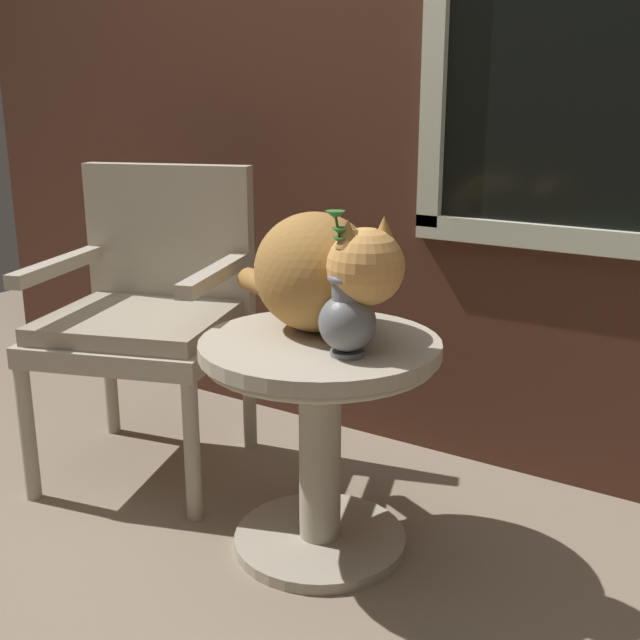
{
  "coord_description": "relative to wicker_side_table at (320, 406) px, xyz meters",
  "views": [
    {
      "loc": [
        1.08,
        -1.36,
        1.12
      ],
      "look_at": [
        0.09,
        0.15,
        0.61
      ],
      "focal_mm": 44.25,
      "sensor_mm": 36.0,
      "label": 1
    }
  ],
  "objects": [
    {
      "name": "pewter_vase_with_ivy",
      "position": [
        0.11,
        -0.06,
        0.27
      ],
      "size": [
        0.13,
        0.13,
        0.33
      ],
      "color": "slate",
      "rests_on": "wicker_side_table"
    },
    {
      "name": "wicker_side_table",
      "position": [
        0.0,
        0.0,
        0.0
      ],
      "size": [
        0.59,
        0.59,
        0.56
      ],
      "color": "#B2A893",
      "rests_on": "ground_plane"
    },
    {
      "name": "back_wall",
      "position": [
        -0.07,
        0.7,
        0.91
      ],
      "size": [
        4.0,
        0.07,
        2.6
      ],
      "color": "#47281C",
      "rests_on": "ground_plane"
    },
    {
      "name": "ground_plane",
      "position": [
        -0.09,
        -0.15,
        -0.39
      ],
      "size": [
        6.0,
        6.0,
        0.0
      ],
      "primitive_type": "plane",
      "color": "gray"
    },
    {
      "name": "cat",
      "position": [
        -0.03,
        0.06,
        0.32
      ],
      "size": [
        0.64,
        0.41,
        0.31
      ],
      "color": "#AD7A3D",
      "rests_on": "wicker_side_table"
    },
    {
      "name": "wicker_chair",
      "position": [
        -0.7,
        0.13,
        0.13
      ],
      "size": [
        0.69,
        0.68,
        0.92
      ],
      "color": "#B2A893",
      "rests_on": "ground_plane"
    }
  ]
}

